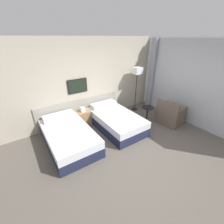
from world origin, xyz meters
The scene contains 9 objects.
ground_plane centered at (0.00, 0.00, 0.00)m, with size 16.00×16.00×0.00m, color #5B544C.
wall_headboard centered at (-0.03, 2.26, 1.30)m, with size 10.00×0.10×2.70m.
wall_window centered at (2.55, -0.03, 1.34)m, with size 0.21×4.73×2.70m.
bed_near_door centered at (-1.32, 1.22, 0.25)m, with size 1.12×1.96×0.62m.
bed_near_window centered at (0.25, 1.22, 0.25)m, with size 1.12×1.96×0.62m.
nightstand centered at (-0.53, 1.97, 0.25)m, with size 0.45×0.35×0.63m.
floor_lamp centered at (1.67, 1.87, 1.47)m, with size 0.29×0.29×1.69m.
side_table centered at (1.34, 0.89, 0.39)m, with size 0.41×0.41×0.57m.
armchair centered at (1.96, 0.41, 0.29)m, with size 0.85×0.85×0.85m.
Camera 1 is at (-2.20, -2.20, 2.68)m, focal length 24.00 mm.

